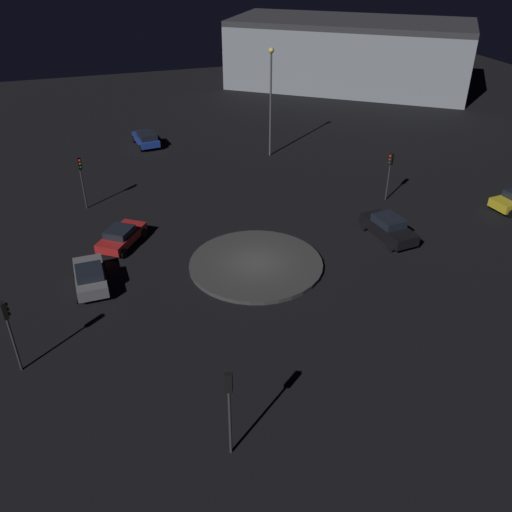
# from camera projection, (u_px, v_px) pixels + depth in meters

# --- Properties ---
(ground_plane) EXTENTS (115.91, 115.91, 0.00)m
(ground_plane) POSITION_uv_depth(u_px,v_px,m) (256.00, 266.00, 34.88)
(ground_plane) COLOR black
(roundabout_island) EXTENTS (8.65, 8.65, 0.26)m
(roundabout_island) POSITION_uv_depth(u_px,v_px,m) (256.00, 264.00, 34.81)
(roundabout_island) COLOR #383838
(roundabout_island) RESTS_ON ground_plane
(car_black) EXTENTS (2.47, 4.74, 1.61)m
(car_black) POSITION_uv_depth(u_px,v_px,m) (388.00, 227.00, 37.63)
(car_black) COLOR black
(car_black) RESTS_ON ground_plane
(car_blue) EXTENTS (2.47, 4.29, 1.50)m
(car_blue) POSITION_uv_depth(u_px,v_px,m) (146.00, 139.00, 53.68)
(car_blue) COLOR #1E38A5
(car_blue) RESTS_ON ground_plane
(car_red) EXTENTS (3.78, 4.33, 1.38)m
(car_red) POSITION_uv_depth(u_px,v_px,m) (121.00, 236.00, 36.74)
(car_red) COLOR red
(car_red) RESTS_ON ground_plane
(car_grey) EXTENTS (2.08, 4.16, 1.46)m
(car_grey) POSITION_uv_depth(u_px,v_px,m) (90.00, 277.00, 32.42)
(car_grey) COLOR slate
(car_grey) RESTS_ON ground_plane
(traffic_light_east) EXTENTS (0.39, 0.36, 4.11)m
(traffic_light_east) POSITION_uv_depth(u_px,v_px,m) (8.00, 323.00, 25.14)
(traffic_light_east) COLOR #2D2D2D
(traffic_light_east) RESTS_ON ground_plane
(traffic_light_southwest) EXTENTS (0.39, 0.37, 3.92)m
(traffic_light_southwest) POSITION_uv_depth(u_px,v_px,m) (390.00, 167.00, 41.90)
(traffic_light_southwest) COLOR #2D2D2D
(traffic_light_southwest) RESTS_ON ground_plane
(traffic_light_north) EXTENTS (0.36, 0.39, 4.42)m
(traffic_light_north) POSITION_uv_depth(u_px,v_px,m) (229.00, 398.00, 20.84)
(traffic_light_north) COLOR #2D2D2D
(traffic_light_north) RESTS_ON ground_plane
(traffic_light_southeast) EXTENTS (0.38, 0.39, 4.15)m
(traffic_light_southeast) POSITION_uv_depth(u_px,v_px,m) (81.00, 173.00, 40.54)
(traffic_light_southeast) COLOR #2D2D2D
(traffic_light_southeast) RESTS_ON ground_plane
(streetlamp_south) EXTENTS (0.50, 0.50, 9.88)m
(streetlamp_south) POSITION_uv_depth(u_px,v_px,m) (271.00, 91.00, 48.76)
(streetlamp_south) COLOR #4C4C51
(streetlamp_south) RESTS_ON ground_plane
(store_building) EXTENTS (33.34, 29.52, 8.63)m
(store_building) POSITION_uv_depth(u_px,v_px,m) (349.00, 54.00, 72.43)
(store_building) COLOR #8C939E
(store_building) RESTS_ON ground_plane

